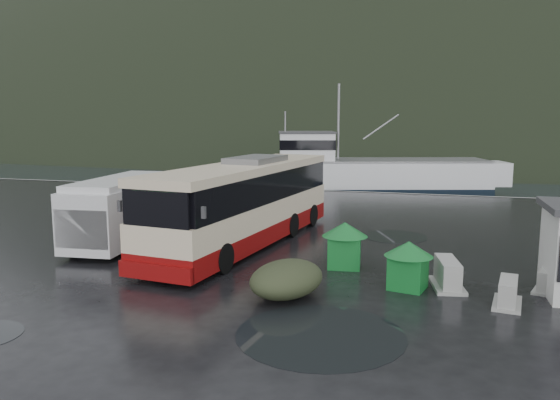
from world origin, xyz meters
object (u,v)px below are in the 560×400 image
(coach_bus, at_px, (246,244))
(white_van, at_px, (125,243))
(jersey_barrier_c, at_px, (507,305))
(fishing_trawler, at_px, (369,180))
(jersey_barrier_a, at_px, (547,291))
(jersey_barrier_b, at_px, (447,287))
(waste_bin_right, at_px, (344,267))
(waste_bin_left, at_px, (407,288))
(dome_tent, at_px, (287,296))

(coach_bus, xyz_separation_m, white_van, (-4.97, -1.29, 0.00))
(jersey_barrier_c, relative_size, fishing_trawler, 0.06)
(coach_bus, xyz_separation_m, jersey_barrier_c, (9.62, -5.13, 0.00))
(coach_bus, xyz_separation_m, jersey_barrier_a, (10.97, -3.42, 0.00))
(jersey_barrier_b, xyz_separation_m, fishing_trawler, (-5.73, 29.07, 0.00))
(waste_bin_right, height_order, jersey_barrier_c, waste_bin_right)
(jersey_barrier_a, distance_m, jersey_barrier_c, 2.18)
(white_van, relative_size, jersey_barrier_a, 4.74)
(waste_bin_left, distance_m, waste_bin_right, 2.98)
(waste_bin_left, xyz_separation_m, waste_bin_right, (-2.28, 1.92, 0.00))
(dome_tent, relative_size, fishing_trawler, 0.12)
(white_van, xyz_separation_m, dome_tent, (8.36, -4.77, 0.00))
(jersey_barrier_c, bearing_deg, dome_tent, -171.43)
(coach_bus, relative_size, jersey_barrier_c, 8.57)
(white_van, bearing_deg, coach_bus, 9.70)
(waste_bin_left, relative_size, fishing_trawler, 0.06)
(white_van, xyz_separation_m, waste_bin_right, (9.51, -1.13, 0.00))
(waste_bin_right, bearing_deg, white_van, 173.23)
(coach_bus, height_order, dome_tent, coach_bus)
(jersey_barrier_b, relative_size, jersey_barrier_c, 1.19)
(white_van, bearing_deg, jersey_barrier_a, -12.45)
(jersey_barrier_b, distance_m, fishing_trawler, 29.63)
(dome_tent, bearing_deg, white_van, 150.27)
(jersey_barrier_a, bearing_deg, jersey_barrier_c, -128.34)
(fishing_trawler, bearing_deg, jersey_barrier_a, -89.24)
(white_van, relative_size, jersey_barrier_b, 3.75)
(white_van, bearing_deg, jersey_barrier_b, -16.15)
(waste_bin_left, distance_m, jersey_barrier_c, 2.90)
(white_van, relative_size, waste_bin_left, 4.45)
(jersey_barrier_c, bearing_deg, jersey_barrier_a, 51.66)
(jersey_barrier_a, height_order, fishing_trawler, fishing_trawler)
(coach_bus, relative_size, jersey_barrier_a, 9.09)
(waste_bin_left, bearing_deg, dome_tent, -153.27)
(coach_bus, bearing_deg, fishing_trawler, 92.04)
(jersey_barrier_b, height_order, fishing_trawler, fishing_trawler)
(dome_tent, xyz_separation_m, fishing_trawler, (-1.12, 31.26, 0.00))
(waste_bin_left, xyz_separation_m, jersey_barrier_c, (2.80, -0.79, 0.00))
(dome_tent, distance_m, jersey_barrier_a, 8.03)
(white_van, distance_m, waste_bin_left, 12.18)
(waste_bin_right, distance_m, fishing_trawler, 27.70)
(coach_bus, xyz_separation_m, fishing_trawler, (2.28, 25.19, 0.00))
(coach_bus, distance_m, fishing_trawler, 25.29)
(jersey_barrier_b, bearing_deg, white_van, 168.71)
(jersey_barrier_c, bearing_deg, white_van, 165.26)
(coach_bus, height_order, white_van, coach_bus)
(coach_bus, bearing_deg, dome_tent, -53.59)
(jersey_barrier_a, bearing_deg, white_van, 172.40)
(waste_bin_right, xyz_separation_m, jersey_barrier_b, (3.47, -1.46, 0.00))
(waste_bin_left, height_order, jersey_barrier_c, waste_bin_left)
(waste_bin_left, bearing_deg, waste_bin_right, 139.91)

